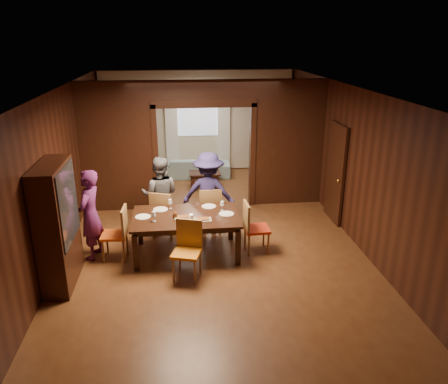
{
  "coord_description": "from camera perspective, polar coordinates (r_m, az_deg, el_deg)",
  "views": [
    {
      "loc": [
        -0.61,
        -7.99,
        3.83
      ],
      "look_at": [
        0.22,
        -0.4,
        1.05
      ],
      "focal_mm": 35.0,
      "sensor_mm": 36.0,
      "label": 1
    }
  ],
  "objects": [
    {
      "name": "platter_b",
      "position": [
        7.64,
        -2.79,
        -3.57
      ],
      "size": [
        0.3,
        0.2,
        0.04
      ],
      "primitive_type": "cube",
      "color": "gray",
      "rests_on": "dining_table"
    },
    {
      "name": "chair_left",
      "position": [
        8.04,
        -14.17,
        -5.25
      ],
      "size": [
        0.46,
        0.46,
        0.97
      ],
      "primitive_type": null,
      "rotation": [
        0.0,
        0.0,
        -1.63
      ],
      "color": "#CB4C13",
      "rests_on": "floor"
    },
    {
      "name": "chair_far_l",
      "position": [
        8.72,
        -7.76,
        -2.76
      ],
      "size": [
        0.56,
        0.56,
        0.97
      ],
      "primitive_type": null,
      "rotation": [
        0.0,
        0.0,
        2.8
      ],
      "color": "orange",
      "rests_on": "floor"
    },
    {
      "name": "wineglass_left",
      "position": [
        7.66,
        -9.15,
        -3.18
      ],
      "size": [
        0.08,
        0.08,
        0.18
      ],
      "primitive_type": null,
      "color": "white",
      "rests_on": "dining_table"
    },
    {
      "name": "person_grey",
      "position": [
        8.81,
        -8.34,
        -0.4
      ],
      "size": [
        0.84,
        0.7,
        1.58
      ],
      "primitive_type": "imported",
      "rotation": [
        0.0,
        0.0,
        3.0
      ],
      "color": "#5A5B62",
      "rests_on": "floor"
    },
    {
      "name": "ceiling",
      "position": [
        8.07,
        -1.94,
        13.37
      ],
      "size": [
        5.5,
        9.0,
        0.02
      ],
      "primitive_type": "cube",
      "color": "silver",
      "rests_on": "room_walls"
    },
    {
      "name": "chair_far_r",
      "position": [
        8.83,
        -1.85,
        -2.27
      ],
      "size": [
        0.44,
        0.44,
        0.97
      ],
      "primitive_type": null,
      "rotation": [
        0.0,
        0.0,
        3.15
      ],
      "color": "orange",
      "rests_on": "floor"
    },
    {
      "name": "curtain_left",
      "position": [
        12.66,
        -6.85,
        8.11
      ],
      "size": [
        0.35,
        0.06,
        2.4
      ],
      "primitive_type": "cube",
      "color": "white",
      "rests_on": "back_wall"
    },
    {
      "name": "door_right",
      "position": [
        9.53,
        14.37,
        2.4
      ],
      "size": [
        0.06,
        0.9,
        2.1
      ],
      "primitive_type": "cube",
      "color": "black",
      "rests_on": "floor"
    },
    {
      "name": "plate_left",
      "position": [
        7.9,
        -10.55,
        -3.2
      ],
      "size": [
        0.27,
        0.27,
        0.01
      ],
      "primitive_type": "cylinder",
      "color": "white",
      "rests_on": "dining_table"
    },
    {
      "name": "sofa",
      "position": [
        12.37,
        -3.66,
        3.28
      ],
      "size": [
        1.92,
        0.83,
        0.55
      ],
      "primitive_type": "imported",
      "rotation": [
        0.0,
        0.0,
        3.1
      ],
      "color": "#89ABB4",
      "rests_on": "floor"
    },
    {
      "name": "room_walls",
      "position": [
        10.17,
        -2.68,
        6.76
      ],
      "size": [
        5.52,
        9.01,
        2.9
      ],
      "color": "black",
      "rests_on": "floor"
    },
    {
      "name": "coffee_table",
      "position": [
        11.53,
        -2.52,
        1.63
      ],
      "size": [
        0.8,
        0.5,
        0.4
      ],
      "primitive_type": "cube",
      "color": "black",
      "rests_on": "floor"
    },
    {
      "name": "wineglass_far",
      "position": [
        8.17,
        -7.04,
        -1.55
      ],
      "size": [
        0.08,
        0.08,
        0.18
      ],
      "primitive_type": null,
      "color": "white",
      "rests_on": "dining_table"
    },
    {
      "name": "plate_far_r",
      "position": [
        8.23,
        -1.99,
        -1.88
      ],
      "size": [
        0.27,
        0.27,
        0.01
      ],
      "primitive_type": "cylinder",
      "color": "silver",
      "rests_on": "dining_table"
    },
    {
      "name": "wineglass_right",
      "position": [
        8.02,
        -0.23,
        -1.83
      ],
      "size": [
        0.08,
        0.08,
        0.18
      ],
      "primitive_type": null,
      "color": "silver",
      "rests_on": "dining_table"
    },
    {
      "name": "tumbler",
      "position": [
        7.56,
        -4.32,
        -3.43
      ],
      "size": [
        0.07,
        0.07,
        0.14
      ],
      "primitive_type": "cylinder",
      "color": "white",
      "rests_on": "dining_table"
    },
    {
      "name": "plate_far_l",
      "position": [
        8.16,
        -8.29,
        -2.26
      ],
      "size": [
        0.27,
        0.27,
        0.01
      ],
      "primitive_type": "cylinder",
      "color": "silver",
      "rests_on": "dining_table"
    },
    {
      "name": "chair_near",
      "position": [
        7.21,
        -4.92,
        -7.72
      ],
      "size": [
        0.55,
        0.55,
        0.97
      ],
      "primitive_type": null,
      "rotation": [
        0.0,
        0.0,
        -0.3
      ],
      "color": "orange",
      "rests_on": "floor"
    },
    {
      "name": "floor",
      "position": [
        8.88,
        -1.72,
        -5.55
      ],
      "size": [
        9.0,
        9.0,
        0.0
      ],
      "primitive_type": "plane",
      "color": "#562E18",
      "rests_on": "ground"
    },
    {
      "name": "curtain_right",
      "position": [
        12.73,
        -0.01,
        8.32
      ],
      "size": [
        0.35,
        0.06,
        2.4
      ],
      "primitive_type": "cube",
      "color": "white",
      "rests_on": "back_wall"
    },
    {
      "name": "condiment_jar",
      "position": [
        7.77,
        -6.43,
        -2.97
      ],
      "size": [
        0.08,
        0.08,
        0.11
      ],
      "primitive_type": null,
      "color": "#532C13",
      "rests_on": "dining_table"
    },
    {
      "name": "plate_right",
      "position": [
        7.89,
        0.33,
        -2.87
      ],
      "size": [
        0.27,
        0.27,
        0.01
      ],
      "primitive_type": "cylinder",
      "color": "silver",
      "rests_on": "dining_table"
    },
    {
      "name": "person_navy",
      "position": [
        8.71,
        -2.01,
        -0.14
      ],
      "size": [
        1.19,
        0.85,
        1.67
      ],
      "primitive_type": "imported",
      "rotation": [
        0.0,
        0.0,
        2.9
      ],
      "color": "#211C46",
      "rests_on": "floor"
    },
    {
      "name": "platter_a",
      "position": [
        7.75,
        -5.34,
        -3.28
      ],
      "size": [
        0.3,
        0.2,
        0.04
      ],
      "primitive_type": "cube",
      "color": "gray",
      "rests_on": "dining_table"
    },
    {
      "name": "dining_table",
      "position": [
        8.01,
        -4.92,
        -5.59
      ],
      "size": [
        1.91,
        1.19,
        0.76
      ],
      "primitive_type": "cube",
      "color": "black",
      "rests_on": "floor"
    },
    {
      "name": "chair_right",
      "position": [
        8.05,
        4.31,
        -4.61
      ],
      "size": [
        0.46,
        0.46,
        0.97
      ],
      "primitive_type": null,
      "rotation": [
        0.0,
        0.0,
        1.62
      ],
      "color": "red",
      "rests_on": "floor"
    },
    {
      "name": "plate_near",
      "position": [
        7.53,
        -5.1,
        -4.1
      ],
      "size": [
        0.27,
        0.27,
        0.01
      ],
      "primitive_type": "cylinder",
      "color": "white",
      "rests_on": "dining_table"
    },
    {
      "name": "window_far",
      "position": [
        12.63,
        -3.47,
        10.26
      ],
      "size": [
        1.2,
        0.03,
        1.3
      ],
      "primitive_type": "cube",
      "color": "silver",
      "rests_on": "back_wall"
    },
    {
      "name": "hutch",
      "position": [
        7.34,
        -20.94,
        -4.1
      ],
      "size": [
        0.4,
        1.2,
        2.0
      ],
      "primitive_type": "cube",
      "color": "black",
      "rests_on": "floor"
    },
    {
      "name": "person_purple",
      "position": [
        8.06,
        -17.07,
        -2.87
      ],
      "size": [
        0.53,
        0.68,
        1.64
      ],
      "primitive_type": "imported",
      "rotation": [
        0.0,
        0.0,
        -1.82
      ],
      "color": "#571E55",
      "rests_on": "floor"
    },
    {
      "name": "serving_bowl",
      "position": [
        7.9,
        -4.57,
        -2.59
      ],
      "size": [
        0.36,
        0.36,
        0.09
      ],
      "primitive_type": "imported",
      "color": "black",
      "rests_on": "dining_table"
    }
  ]
}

